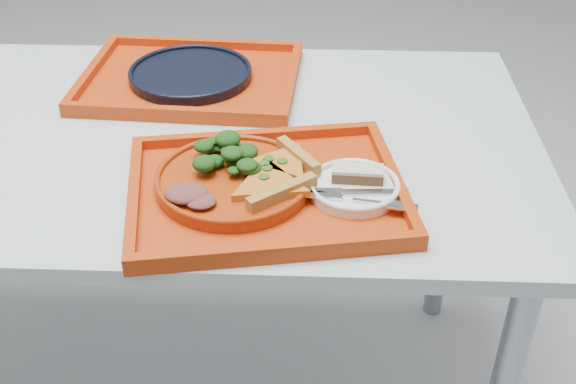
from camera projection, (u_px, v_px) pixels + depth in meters
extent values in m
cube|color=#AFBBC5|center=(120.00, 138.00, 1.39)|extent=(1.60, 0.80, 0.03)
cylinder|color=gray|center=(448.00, 207.00, 1.84)|extent=(0.05, 0.05, 0.72)
cube|color=#AE2F09|center=(266.00, 193.00, 1.20)|extent=(0.50, 0.42, 0.01)
cube|color=#AE2F09|center=(191.00, 81.00, 1.54)|extent=(0.47, 0.38, 0.01)
cylinder|color=#9A2E0A|center=(234.00, 182.00, 1.20)|extent=(0.26, 0.26, 0.02)
cylinder|color=white|center=(354.00, 189.00, 1.19)|extent=(0.15, 0.15, 0.01)
cylinder|color=black|center=(191.00, 75.00, 1.54)|extent=(0.26, 0.26, 0.02)
ellipsoid|color=black|center=(225.00, 152.00, 1.22)|extent=(0.10, 0.09, 0.05)
ellipsoid|color=brown|center=(186.00, 194.00, 1.14)|extent=(0.07, 0.06, 0.02)
cube|color=#452917|center=(358.00, 175.00, 1.19)|extent=(0.09, 0.04, 0.02)
cube|color=beige|center=(358.00, 169.00, 1.19)|extent=(0.09, 0.04, 0.01)
cube|color=silver|center=(352.00, 192.00, 1.16)|extent=(0.19, 0.03, 0.01)
cube|color=silver|center=(351.00, 199.00, 1.15)|extent=(0.19, 0.05, 0.01)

